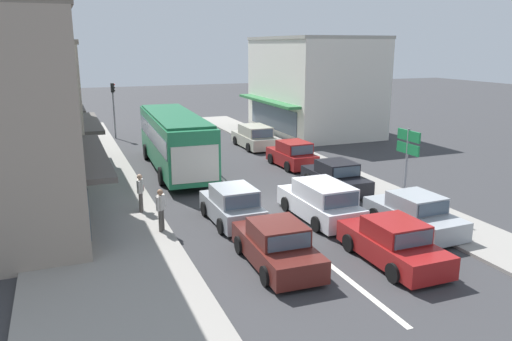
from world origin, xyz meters
The scene contains 20 objects.
ground_plane centered at (0.00, 0.00, 0.00)m, with size 140.00×140.00×0.00m, color #353538.
lane_centre_line centered at (0.00, 4.00, 0.00)m, with size 0.20×28.00×0.01m, color silver.
sidewalk_left centered at (-6.80, 6.00, 0.07)m, with size 5.20×44.00×0.14m, color gray.
kerb_right centered at (6.20, 6.00, 0.06)m, with size 2.80×44.00×0.12m, color gray.
shopfront_mid_block centered at (-10.18, 10.56, 3.61)m, with size 8.03×8.30×7.22m.
shopfront_far_end centered at (-10.18, 18.42, 3.44)m, with size 7.14×7.20×6.88m.
building_right_far centered at (11.48, 17.15, 3.80)m, with size 8.22×10.96×7.62m.
city_bus centered at (-1.86, 8.49, 1.88)m, with size 3.07×10.95×3.23m.
sedan_behind_bus_mid centered at (2.01, -6.48, 0.66)m, with size 1.91×4.21×1.47m.
hatchback_adjacent_lane_lead centered at (-1.65, -0.97, 0.71)m, with size 1.85×3.72×1.54m.
sedan_behind_bus_near centered at (-1.62, -5.28, 0.66)m, with size 1.98×4.24×1.47m.
wagon_queue_gap_filler centered at (1.86, -1.88, 0.75)m, with size 1.99×4.53×1.58m.
parked_sedan_kerb_front centered at (4.55, -4.36, 0.66)m, with size 2.00×4.25×1.47m.
parked_sedan_kerb_second centered at (4.55, 1.53, 0.66)m, with size 1.92×4.21×1.47m.
parked_hatchback_kerb_third centered at (4.70, 6.77, 0.71)m, with size 1.92×3.76×1.54m.
parked_wagon_kerb_rear centered at (4.66, 12.82, 0.75)m, with size 1.95×4.51×1.58m.
traffic_light_downstreet centered at (-3.93, 20.05, 2.85)m, with size 0.32×0.24×4.20m.
directional_road_sign centered at (5.69, -2.29, 2.70)m, with size 0.10×1.40×3.60m.
pedestrian_with_handbag_near centered at (-4.92, 1.37, 1.07)m, with size 0.36×0.66×1.63m.
pedestrian_browsing_midblock centered at (-4.56, -1.19, 1.07)m, with size 0.39×0.49×1.63m.
Camera 1 is at (-7.75, -19.01, 6.96)m, focal length 35.00 mm.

